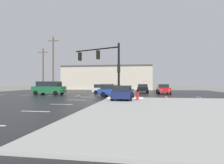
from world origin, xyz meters
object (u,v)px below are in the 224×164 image
suv_green (49,88)px  utility_pole_distant (43,69)px  sedan_navy (123,93)px  sedan_white (105,88)px  sedan_red (163,89)px  traffic_signal_mast (105,62)px  utility_pole_far (53,63)px  fire_hydrant (138,96)px  sedan_blue (115,90)px  sedan_silver (106,89)px  sedan_black (142,88)px

suv_green → utility_pole_distant: bearing=126.4°
sedan_navy → sedan_white: size_ratio=0.99×
sedan_red → sedan_white: size_ratio=0.99×
traffic_signal_mast → utility_pole_far: size_ratio=0.53×
fire_hydrant → sedan_white: size_ratio=0.17×
sedan_blue → utility_pole_far: bearing=142.6°
fire_hydrant → sedan_silver: size_ratio=0.17×
traffic_signal_mast → sedan_silver: bearing=-57.6°
suv_green → sedan_silver: 8.74m
traffic_signal_mast → fire_hydrant: bearing=-168.1°
suv_green → sedan_white: bearing=62.2°
fire_hydrant → sedan_white: 19.75m
fire_hydrant → sedan_navy: 1.54m
sedan_black → sedan_navy: size_ratio=1.01×
suv_green → sedan_red: 18.35m
sedan_white → sedan_red: bearing=150.4°
sedan_blue → utility_pole_distant: bearing=143.5°
sedan_navy → fire_hydrant: bearing=-96.6°
sedan_black → sedan_white: size_ratio=0.99×
fire_hydrant → sedan_red: (3.96, 13.24, 0.32)m
sedan_blue → utility_pole_distant: (-17.21, 12.94, 3.91)m
sedan_red → sedan_white: (-10.87, 5.27, 0.00)m
sedan_white → sedan_silver: 8.30m
fire_hydrant → sedan_blue: 6.06m
suv_green → sedan_red: size_ratio=1.08×
sedan_black → sedan_navy: bearing=170.4°
sedan_black → sedan_red: 4.26m
sedan_black → suv_green: size_ratio=0.93×
sedan_blue → sedan_navy: 5.27m
traffic_signal_mast → sedan_red: 14.98m
suv_green → utility_pole_distant: size_ratio=0.54×
sedan_navy → utility_pole_distant: size_ratio=0.50×
sedan_black → suv_green: bearing=117.8°
fire_hydrant → suv_green: 15.56m
fire_hydrant → utility_pole_distant: utility_pole_distant is taller
sedan_blue → sedan_black: (3.62, 10.57, 0.00)m
sedan_red → sedan_white: 12.08m
fire_hydrant → sedan_navy: (-1.50, 0.19, 0.32)m
sedan_navy → utility_pole_far: size_ratio=0.42×
fire_hydrant → utility_pole_far: utility_pole_far is taller
traffic_signal_mast → sedan_navy: (1.93, -0.42, -3.21)m
traffic_signal_mast → fire_hydrant: (3.42, -0.61, -3.52)m
utility_pole_far → utility_pole_distant: utility_pole_far is taller
fire_hydrant → utility_pole_distant: 27.55m
sedan_black → sedan_red: size_ratio=1.01×
utility_pole_far → sedan_blue: bearing=-37.9°
suv_green → sedan_silver: bearing=21.6°
fire_hydrant → utility_pole_distant: size_ratio=0.09×
sedan_black → utility_pole_far: size_ratio=0.42×
sedan_black → utility_pole_far: utility_pole_far is taller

